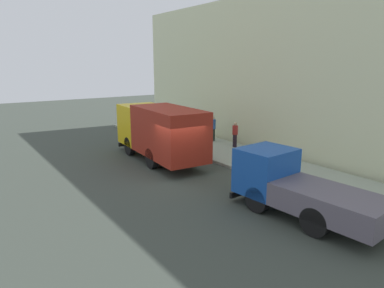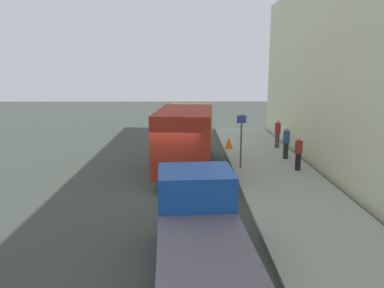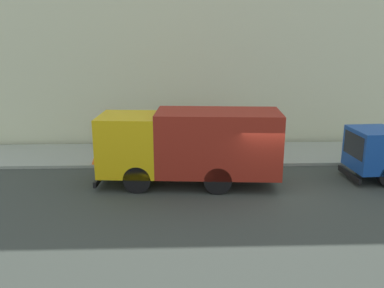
{
  "view_description": "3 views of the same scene",
  "coord_description": "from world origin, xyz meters",
  "px_view_note": "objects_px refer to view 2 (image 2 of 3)",
  "views": [
    {
      "loc": [
        -8.65,
        -13.42,
        5.4
      ],
      "look_at": [
        1.42,
        0.87,
        1.31
      ],
      "focal_mm": 32.56,
      "sensor_mm": 36.0,
      "label": 1
    },
    {
      "loc": [
        0.88,
        -13.92,
        4.89
      ],
      "look_at": [
        1.02,
        1.58,
        1.64
      ],
      "focal_mm": 34.09,
      "sensor_mm": 36.0,
      "label": 2
    },
    {
      "loc": [
        -15.35,
        3.6,
        6.13
      ],
      "look_at": [
        1.34,
        3.04,
        1.58
      ],
      "focal_mm": 38.55,
      "sensor_mm": 36.0,
      "label": 3
    }
  ],
  "objects_px": {
    "small_flatbed_truck": "(200,233)",
    "traffic_cone_orange": "(229,143)",
    "large_utility_truck": "(187,135)",
    "street_sign_post": "(241,136)",
    "pedestrian_walking": "(299,153)",
    "pedestrian_standing": "(286,142)",
    "pedestrian_third": "(278,133)"
  },
  "relations": [
    {
      "from": "large_utility_truck",
      "to": "street_sign_post",
      "type": "height_order",
      "value": "large_utility_truck"
    },
    {
      "from": "pedestrian_walking",
      "to": "street_sign_post",
      "type": "xyz_separation_m",
      "value": [
        -2.66,
        0.4,
        0.7
      ]
    },
    {
      "from": "small_flatbed_truck",
      "to": "pedestrian_standing",
      "type": "height_order",
      "value": "small_flatbed_truck"
    },
    {
      "from": "large_utility_truck",
      "to": "pedestrian_walking",
      "type": "relative_size",
      "value": 4.68
    },
    {
      "from": "small_flatbed_truck",
      "to": "pedestrian_standing",
      "type": "distance_m",
      "value": 11.91
    },
    {
      "from": "large_utility_truck",
      "to": "small_flatbed_truck",
      "type": "height_order",
      "value": "large_utility_truck"
    },
    {
      "from": "pedestrian_walking",
      "to": "traffic_cone_orange",
      "type": "distance_m",
      "value": 5.54
    },
    {
      "from": "small_flatbed_truck",
      "to": "street_sign_post",
      "type": "xyz_separation_m",
      "value": [
        2.23,
        9.02,
        0.61
      ]
    },
    {
      "from": "small_flatbed_truck",
      "to": "pedestrian_third",
      "type": "xyz_separation_m",
      "value": [
        5.09,
        13.61,
        -0.05
      ]
    },
    {
      "from": "pedestrian_standing",
      "to": "pedestrian_third",
      "type": "bearing_deg",
      "value": -167.77
    },
    {
      "from": "pedestrian_third",
      "to": "small_flatbed_truck",
      "type": "bearing_deg",
      "value": 124.43
    },
    {
      "from": "pedestrian_walking",
      "to": "large_utility_truck",
      "type": "bearing_deg",
      "value": -136.53
    },
    {
      "from": "pedestrian_walking",
      "to": "traffic_cone_orange",
      "type": "xyz_separation_m",
      "value": [
        -2.76,
        4.78,
        -0.5
      ]
    },
    {
      "from": "large_utility_truck",
      "to": "pedestrian_walking",
      "type": "xyz_separation_m",
      "value": [
        5.25,
        -0.46,
        -0.76
      ]
    },
    {
      "from": "large_utility_truck",
      "to": "pedestrian_standing",
      "type": "distance_m",
      "value": 5.59
    },
    {
      "from": "small_flatbed_truck",
      "to": "traffic_cone_orange",
      "type": "relative_size",
      "value": 8.26
    },
    {
      "from": "small_flatbed_truck",
      "to": "pedestrian_third",
      "type": "bearing_deg",
      "value": 65.83
    },
    {
      "from": "pedestrian_standing",
      "to": "street_sign_post",
      "type": "distance_m",
      "value": 3.3
    },
    {
      "from": "large_utility_truck",
      "to": "traffic_cone_orange",
      "type": "bearing_deg",
      "value": 64.19
    },
    {
      "from": "large_utility_truck",
      "to": "pedestrian_standing",
      "type": "relative_size",
      "value": 4.44
    },
    {
      "from": "small_flatbed_truck",
      "to": "street_sign_post",
      "type": "relative_size",
      "value": 2.17
    },
    {
      "from": "large_utility_truck",
      "to": "pedestrian_third",
      "type": "distance_m",
      "value": 7.12
    },
    {
      "from": "pedestrian_standing",
      "to": "street_sign_post",
      "type": "bearing_deg",
      "value": -39.06
    },
    {
      "from": "large_utility_truck",
      "to": "pedestrian_walking",
      "type": "distance_m",
      "value": 5.33
    },
    {
      "from": "small_flatbed_truck",
      "to": "pedestrian_walking",
      "type": "height_order",
      "value": "small_flatbed_truck"
    },
    {
      "from": "pedestrian_standing",
      "to": "pedestrian_third",
      "type": "height_order",
      "value": "pedestrian_standing"
    },
    {
      "from": "street_sign_post",
      "to": "small_flatbed_truck",
      "type": "bearing_deg",
      "value": -103.85
    },
    {
      "from": "small_flatbed_truck",
      "to": "traffic_cone_orange",
      "type": "bearing_deg",
      "value": 77.31
    },
    {
      "from": "pedestrian_third",
      "to": "street_sign_post",
      "type": "bearing_deg",
      "value": 112.93
    },
    {
      "from": "pedestrian_walking",
      "to": "traffic_cone_orange",
      "type": "bearing_deg",
      "value": 168.55
    },
    {
      "from": "traffic_cone_orange",
      "to": "street_sign_post",
      "type": "bearing_deg",
      "value": -88.74
    },
    {
      "from": "pedestrian_standing",
      "to": "traffic_cone_orange",
      "type": "relative_size",
      "value": 2.46
    }
  ]
}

